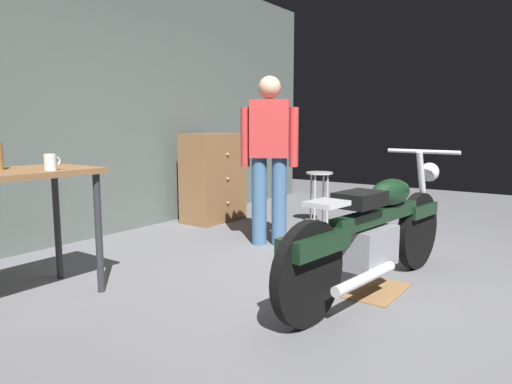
% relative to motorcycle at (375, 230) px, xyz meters
% --- Properties ---
extents(ground_plane, '(12.00, 12.00, 0.00)m').
position_rel_motorcycle_xyz_m(ground_plane, '(-0.06, 0.30, -0.45)').
color(ground_plane, slate).
extents(back_wall, '(8.00, 0.12, 3.10)m').
position_rel_motorcycle_xyz_m(back_wall, '(-0.06, 3.10, 1.10)').
color(back_wall, '#56605B').
rests_on(back_wall, ground_plane).
extents(motorcycle, '(2.18, 0.60, 1.00)m').
position_rel_motorcycle_xyz_m(motorcycle, '(0.00, 0.00, 0.00)').
color(motorcycle, black).
rests_on(motorcycle, ground_plane).
extents(person_standing, '(0.38, 0.50, 1.67)m').
position_rel_motorcycle_xyz_m(person_standing, '(0.69, 1.37, 0.48)').
color(person_standing, '#3F638B').
rests_on(person_standing, ground_plane).
extents(shop_stool, '(0.32, 0.32, 0.64)m').
position_rel_motorcycle_xyz_m(shop_stool, '(1.85, 1.41, 0.05)').
color(shop_stool, '#B2B2B7').
rests_on(shop_stool, ground_plane).
extents(wooden_dresser, '(0.80, 0.47, 1.10)m').
position_rel_motorcycle_xyz_m(wooden_dresser, '(1.28, 2.60, 0.10)').
color(wooden_dresser, brown).
rests_on(wooden_dresser, ground_plane).
extents(drip_tray, '(0.56, 0.40, 0.01)m').
position_rel_motorcycle_xyz_m(drip_tray, '(0.01, 0.01, -0.44)').
color(drip_tray, olive).
rests_on(drip_tray, ground_plane).
extents(mug_white_ceramic, '(0.11, 0.08, 0.11)m').
position_rel_motorcycle_xyz_m(mug_white_ceramic, '(-1.45, 1.63, 0.50)').
color(mug_white_ceramic, white).
rests_on(mug_white_ceramic, workbench).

